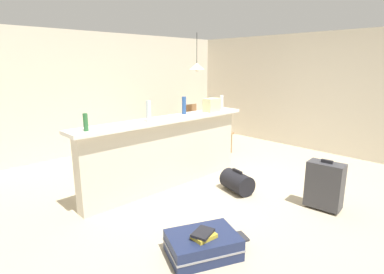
{
  "coord_description": "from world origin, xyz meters",
  "views": [
    {
      "loc": [
        -3.45,
        -3.12,
        1.86
      ],
      "look_at": [
        -0.04,
        0.45,
        0.68
      ],
      "focal_mm": 28.76,
      "sensor_mm": 36.0,
      "label": 1
    }
  ],
  "objects_px": {
    "bottle_green": "(86,122)",
    "bottle_blue": "(184,105)",
    "duffel_bag_black": "(237,182)",
    "dining_table": "(200,119)",
    "pendant_lamp": "(197,66)",
    "suitcase_flat_navy": "(203,245)",
    "grocery_bag": "(212,105)",
    "bottle_white": "(221,102)",
    "suitcase_upright_charcoal": "(325,185)",
    "bottle_clear": "(149,111)",
    "dining_chair_far_side": "(187,121)",
    "book_stack": "(203,235)",
    "dining_chair_near_partition": "(218,129)"
  },
  "relations": [
    {
      "from": "duffel_bag_black",
      "to": "bottle_blue",
      "type": "bearing_deg",
      "value": 101.78
    },
    {
      "from": "bottle_clear",
      "to": "book_stack",
      "type": "xyz_separation_m",
      "value": [
        -0.52,
        -1.56,
        -0.97
      ]
    },
    {
      "from": "suitcase_flat_navy",
      "to": "dining_chair_near_partition",
      "type": "bearing_deg",
      "value": 39.41
    },
    {
      "from": "bottle_green",
      "to": "bottle_blue",
      "type": "distance_m",
      "value": 1.69
    },
    {
      "from": "dining_chair_far_side",
      "to": "suitcase_upright_charcoal",
      "type": "xyz_separation_m",
      "value": [
        -1.11,
        -3.82,
        -0.19
      ]
    },
    {
      "from": "dining_table",
      "to": "book_stack",
      "type": "distance_m",
      "value": 4.16
    },
    {
      "from": "bottle_blue",
      "to": "book_stack",
      "type": "xyz_separation_m",
      "value": [
        -1.32,
        -1.72,
        -0.96
      ]
    },
    {
      "from": "grocery_bag",
      "to": "dining_chair_near_partition",
      "type": "height_order",
      "value": "grocery_bag"
    },
    {
      "from": "dining_table",
      "to": "book_stack",
      "type": "xyz_separation_m",
      "value": [
        -2.91,
        -2.95,
        -0.39
      ]
    },
    {
      "from": "bottle_green",
      "to": "bottle_white",
      "type": "xyz_separation_m",
      "value": [
        2.53,
        0.08,
        0.02
      ]
    },
    {
      "from": "dining_chair_far_side",
      "to": "suitcase_flat_navy",
      "type": "xyz_separation_m",
      "value": [
        -2.96,
        -3.43,
        -0.41
      ]
    },
    {
      "from": "bottle_blue",
      "to": "bottle_white",
      "type": "relative_size",
      "value": 1.14
    },
    {
      "from": "bottle_blue",
      "to": "bottle_white",
      "type": "xyz_separation_m",
      "value": [
        0.84,
        -0.05,
        -0.02
      ]
    },
    {
      "from": "bottle_blue",
      "to": "dining_table",
      "type": "distance_m",
      "value": 2.09
    },
    {
      "from": "bottle_clear",
      "to": "dining_table",
      "type": "xyz_separation_m",
      "value": [
        2.39,
        1.39,
        -0.58
      ]
    },
    {
      "from": "dining_chair_far_side",
      "to": "duffel_bag_black",
      "type": "bearing_deg",
      "value": -118.87
    },
    {
      "from": "bottle_blue",
      "to": "duffel_bag_black",
      "type": "height_order",
      "value": "bottle_blue"
    },
    {
      "from": "bottle_clear",
      "to": "suitcase_flat_navy",
      "type": "relative_size",
      "value": 0.33
    },
    {
      "from": "dining_table",
      "to": "dining_chair_near_partition",
      "type": "xyz_separation_m",
      "value": [
        -0.04,
        -0.58,
        -0.13
      ]
    },
    {
      "from": "suitcase_upright_charcoal",
      "to": "book_stack",
      "type": "bearing_deg",
      "value": 169.75
    },
    {
      "from": "pendant_lamp",
      "to": "book_stack",
      "type": "bearing_deg",
      "value": -133.6
    },
    {
      "from": "bottle_blue",
      "to": "bottle_clear",
      "type": "bearing_deg",
      "value": -168.42
    },
    {
      "from": "bottle_blue",
      "to": "grocery_bag",
      "type": "height_order",
      "value": "bottle_blue"
    },
    {
      "from": "bottle_white",
      "to": "suitcase_upright_charcoal",
      "type": "xyz_separation_m",
      "value": [
        -0.27,
        -2.02,
        -0.87
      ]
    },
    {
      "from": "suitcase_upright_charcoal",
      "to": "bottle_blue",
      "type": "bearing_deg",
      "value": 105.47
    },
    {
      "from": "suitcase_flat_navy",
      "to": "grocery_bag",
      "type": "bearing_deg",
      "value": 41.04
    },
    {
      "from": "bottle_clear",
      "to": "duffel_bag_black",
      "type": "bearing_deg",
      "value": -38.03
    },
    {
      "from": "bottle_blue",
      "to": "book_stack",
      "type": "bearing_deg",
      "value": -127.44
    },
    {
      "from": "bottle_blue",
      "to": "grocery_bag",
      "type": "distance_m",
      "value": 0.52
    },
    {
      "from": "bottle_green",
      "to": "suitcase_upright_charcoal",
      "type": "relative_size",
      "value": 0.32
    },
    {
      "from": "dining_table",
      "to": "pendant_lamp",
      "type": "xyz_separation_m",
      "value": [
        -0.05,
        0.06,
        1.16
      ]
    },
    {
      "from": "bottle_blue",
      "to": "suitcase_flat_navy",
      "type": "height_order",
      "value": "bottle_blue"
    },
    {
      "from": "pendant_lamp",
      "to": "suitcase_upright_charcoal",
      "type": "relative_size",
      "value": 1.21
    },
    {
      "from": "suitcase_flat_navy",
      "to": "suitcase_upright_charcoal",
      "type": "distance_m",
      "value": 1.91
    },
    {
      "from": "bottle_white",
      "to": "book_stack",
      "type": "xyz_separation_m",
      "value": [
        -2.16,
        -1.68,
        -0.95
      ]
    },
    {
      "from": "grocery_bag",
      "to": "dining_chair_far_side",
      "type": "distance_m",
      "value": 2.31
    },
    {
      "from": "bottle_green",
      "to": "bottle_blue",
      "type": "bearing_deg",
      "value": 4.35
    },
    {
      "from": "bottle_green",
      "to": "suitcase_upright_charcoal",
      "type": "xyz_separation_m",
      "value": [
        2.26,
        -1.94,
        -0.86
      ]
    },
    {
      "from": "suitcase_upright_charcoal",
      "to": "dining_chair_near_partition",
      "type": "bearing_deg",
      "value": 70.09
    },
    {
      "from": "pendant_lamp",
      "to": "book_stack",
      "type": "height_order",
      "value": "pendant_lamp"
    },
    {
      "from": "bottle_white",
      "to": "grocery_bag",
      "type": "height_order",
      "value": "bottle_white"
    },
    {
      "from": "suitcase_upright_charcoal",
      "to": "bottle_clear",
      "type": "bearing_deg",
      "value": 125.78
    },
    {
      "from": "bottle_white",
      "to": "dining_table",
      "type": "bearing_deg",
      "value": 59.44
    },
    {
      "from": "grocery_bag",
      "to": "dining_table",
      "type": "height_order",
      "value": "grocery_bag"
    },
    {
      "from": "bottle_blue",
      "to": "dining_chair_near_partition",
      "type": "bearing_deg",
      "value": 22.64
    },
    {
      "from": "bottle_white",
      "to": "dining_chair_near_partition",
      "type": "height_order",
      "value": "bottle_white"
    },
    {
      "from": "book_stack",
      "to": "pendant_lamp",
      "type": "bearing_deg",
      "value": 46.4
    },
    {
      "from": "bottle_clear",
      "to": "duffel_bag_black",
      "type": "xyz_separation_m",
      "value": [
        1.0,
        -0.78,
        -1.08
      ]
    },
    {
      "from": "suitcase_flat_navy",
      "to": "dining_chair_far_side",
      "type": "bearing_deg",
      "value": 49.2
    },
    {
      "from": "dining_table",
      "to": "suitcase_upright_charcoal",
      "type": "xyz_separation_m",
      "value": [
        -1.02,
        -3.29,
        -0.32
      ]
    }
  ]
}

